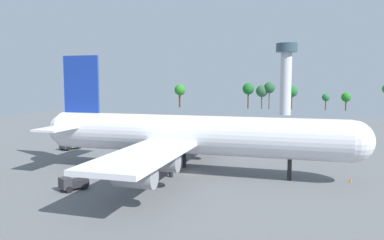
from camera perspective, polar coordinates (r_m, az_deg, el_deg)
ground_plane at (r=67.48m, az=0.00°, el=-8.10°), size 235.80×235.80×0.00m
cargo_airplane at (r=66.17m, az=-0.02°, el=-2.35°), size 58.95×54.29×21.23m
cargo_loader at (r=94.85m, az=-18.11°, el=-3.61°), size 3.86×5.42×2.08m
maintenance_van at (r=59.75m, az=-17.75°, el=-9.17°), size 3.88×4.49×2.10m
safety_cone_nose at (r=66.80m, az=23.06°, el=-8.46°), size 0.40×0.40×0.58m
control_tower at (r=188.87m, az=14.17°, el=7.13°), size 10.24×10.24×34.78m
tree_line_backdrop at (r=227.99m, az=10.08°, el=4.44°), size 125.40×7.15×16.00m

